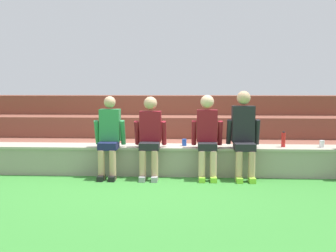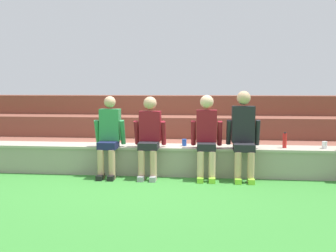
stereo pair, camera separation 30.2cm
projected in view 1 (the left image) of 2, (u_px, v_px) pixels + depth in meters
The scene contains 10 objects.
ground_plane at pixel (152, 177), 6.11m from camera, with size 80.00×80.00×0.00m, color #388433.
stone_seating_wall at pixel (153, 159), 6.33m from camera, with size 9.24×0.54×0.49m.
brick_bleachers at pixel (161, 132), 8.18m from camera, with size 11.76×2.34×1.31m.
person_left_of_center at pixel (109, 135), 6.04m from camera, with size 0.52×0.54×1.36m.
person_center at pixel (150, 134), 6.03m from camera, with size 0.54×0.58×1.35m.
person_right_of_center at pixel (207, 134), 5.99m from camera, with size 0.52×0.57×1.38m.
person_far_right at pixel (244, 132), 5.96m from camera, with size 0.55×0.59×1.45m.
water_bottle_center_gap at pixel (283, 140), 6.15m from camera, with size 0.07×0.07×0.26m.
plastic_cup_left_end at pixel (322, 144), 6.13m from camera, with size 0.08×0.08×0.12m, color white.
plastic_cup_right_end at pixel (184, 142), 6.29m from camera, with size 0.08×0.08×0.12m, color blue.
Camera 1 is at (0.57, -5.96, 1.50)m, focal length 38.73 mm.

